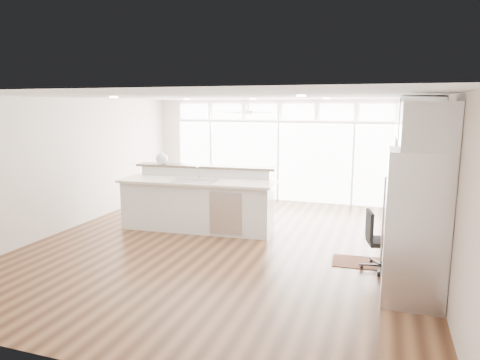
% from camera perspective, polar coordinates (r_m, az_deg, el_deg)
% --- Properties ---
extents(floor, '(7.00, 8.00, 0.02)m').
position_cam_1_polar(floor, '(8.07, -1.64, -8.58)').
color(floor, '#412414').
rests_on(floor, ground).
extents(ceiling, '(7.00, 8.00, 0.02)m').
position_cam_1_polar(ceiling, '(7.65, -1.74, 11.05)').
color(ceiling, white).
rests_on(ceiling, wall_back).
extents(wall_back, '(7.00, 0.04, 2.70)m').
position_cam_1_polar(wall_back, '(11.54, 5.25, 3.94)').
color(wall_back, beige).
rests_on(wall_back, floor).
extents(wall_front, '(7.00, 0.04, 2.70)m').
position_cam_1_polar(wall_front, '(4.31, -20.66, -6.93)').
color(wall_front, beige).
rests_on(wall_front, floor).
extents(wall_left, '(0.04, 8.00, 2.70)m').
position_cam_1_polar(wall_left, '(9.53, -21.84, 1.99)').
color(wall_left, beige).
rests_on(wall_left, floor).
extents(wall_right, '(0.04, 8.00, 2.70)m').
position_cam_1_polar(wall_right, '(7.32, 24.96, -0.45)').
color(wall_right, beige).
rests_on(wall_right, floor).
extents(glass_wall, '(5.80, 0.06, 2.08)m').
position_cam_1_polar(glass_wall, '(11.52, 5.15, 2.43)').
color(glass_wall, white).
rests_on(glass_wall, wall_back).
extents(transom_row, '(5.90, 0.06, 0.40)m').
position_cam_1_polar(transom_row, '(11.42, 5.26, 9.06)').
color(transom_row, white).
rests_on(transom_row, wall_back).
extents(desk_window, '(0.04, 0.85, 0.85)m').
position_cam_1_polar(desk_window, '(7.58, 24.53, 1.44)').
color(desk_window, silver).
rests_on(desk_window, wall_right).
extents(ceiling_fan, '(1.16, 1.16, 0.32)m').
position_cam_1_polar(ceiling_fan, '(10.46, 1.08, 9.56)').
color(ceiling_fan, white).
rests_on(ceiling_fan, ceiling).
extents(recessed_lights, '(3.40, 3.00, 0.02)m').
position_cam_1_polar(recessed_lights, '(7.84, -1.22, 10.88)').
color(recessed_lights, white).
rests_on(recessed_lights, ceiling).
extents(oven_cabinet, '(0.64, 1.20, 2.50)m').
position_cam_1_polar(oven_cabinet, '(9.08, 21.67, 0.99)').
color(oven_cabinet, white).
rests_on(oven_cabinet, floor).
extents(desk_nook, '(0.72, 1.30, 0.76)m').
position_cam_1_polar(desk_nook, '(7.79, 21.48, -6.95)').
color(desk_nook, white).
rests_on(desk_nook, floor).
extents(upper_cabinets, '(0.64, 1.30, 0.64)m').
position_cam_1_polar(upper_cabinets, '(7.49, 22.76, 7.63)').
color(upper_cabinets, white).
rests_on(upper_cabinets, wall_right).
extents(refrigerator, '(0.76, 0.90, 2.00)m').
position_cam_1_polar(refrigerator, '(6.04, 22.35, -5.73)').
color(refrigerator, silver).
rests_on(refrigerator, floor).
extents(fridge_cabinet, '(0.64, 0.90, 0.60)m').
position_cam_1_polar(fridge_cabinet, '(5.84, 23.79, 6.62)').
color(fridge_cabinet, white).
rests_on(fridge_cabinet, wall_right).
extents(framed_photos, '(0.06, 0.22, 0.80)m').
position_cam_1_polar(framed_photos, '(8.21, 24.04, 1.01)').
color(framed_photos, black).
rests_on(framed_photos, wall_right).
extents(kitchen_island, '(3.30, 1.45, 1.28)m').
position_cam_1_polar(kitchen_island, '(8.86, -5.72, -2.58)').
color(kitchen_island, white).
rests_on(kitchen_island, floor).
extents(rug, '(0.87, 0.65, 0.01)m').
position_cam_1_polar(rug, '(7.42, 15.44, -10.51)').
color(rug, '#3D1C13').
rests_on(rug, floor).
extents(office_chair, '(0.57, 0.54, 0.93)m').
position_cam_1_polar(office_chair, '(7.07, 18.46, -7.75)').
color(office_chair, black).
rests_on(office_chair, floor).
extents(fishbowl, '(0.31, 0.31, 0.26)m').
position_cam_1_polar(fishbowl, '(9.45, -10.39, 2.83)').
color(fishbowl, silver).
rests_on(fishbowl, kitchen_island).
extents(monitor, '(0.09, 0.45, 0.37)m').
position_cam_1_polar(monitor, '(7.65, 21.15, -2.86)').
color(monitor, black).
rests_on(monitor, desk_nook).
extents(keyboard, '(0.14, 0.34, 0.02)m').
position_cam_1_polar(keyboard, '(7.68, 19.80, -4.08)').
color(keyboard, white).
rests_on(keyboard, desk_nook).
extents(potted_plant, '(0.31, 0.34, 0.26)m').
position_cam_1_polar(potted_plant, '(8.98, 22.24, 9.71)').
color(potted_plant, '#38632A').
rests_on(potted_plant, oven_cabinet).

